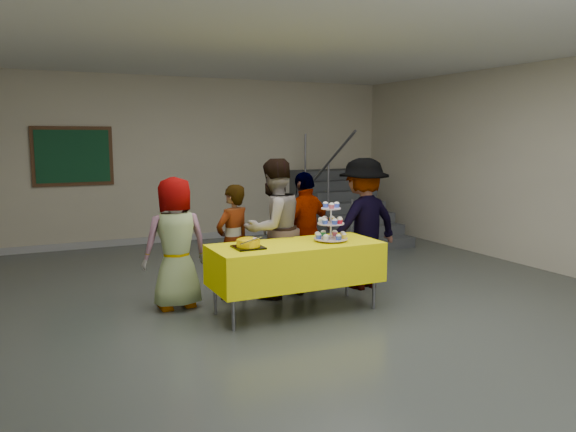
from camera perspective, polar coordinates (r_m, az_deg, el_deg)
name	(u,v)px	position (r m, az deg, el deg)	size (l,w,h in m)	color
room_shell	(319,117)	(5.90, 3.12, 9.98)	(10.00, 10.04, 3.02)	#4C514C
bake_table	(296,263)	(6.20, 0.80, -4.76)	(1.88, 0.78, 0.77)	#595960
cupcake_stand	(331,227)	(6.29, 4.37, -1.07)	(0.38, 0.38, 0.44)	silver
bear_cake	(248,243)	(5.91, -4.05, -2.71)	(0.32, 0.36, 0.12)	black
schoolchild_a	(176,243)	(6.42, -11.34, -2.72)	(0.73, 0.48, 1.50)	slate
schoolchild_b	(233,242)	(6.72, -5.60, -2.64)	(0.50, 0.33, 1.38)	slate
schoolchild_c	(274,229)	(6.73, -1.47, -1.28)	(0.81, 0.63, 1.68)	slate
schoolchild_d	(306,231)	(7.05, 1.80, -1.58)	(0.88, 0.37, 1.50)	slate
schoolchild_e	(363,224)	(7.20, 7.63, -0.77)	(1.08, 0.62, 1.67)	slate
staircase	(339,212)	(10.90, 5.20, 0.46)	(1.30, 2.40, 2.04)	#424447
noticeboard	(73,156)	(10.16, -21.03, 5.69)	(1.30, 0.05, 1.00)	#472B16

